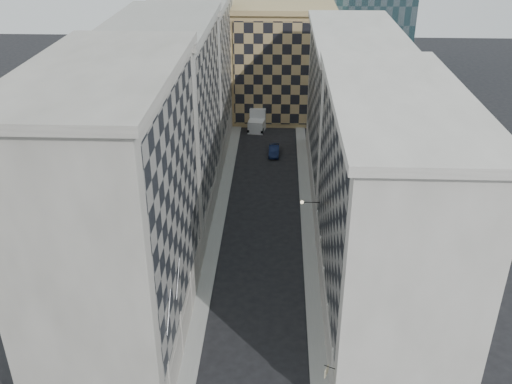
# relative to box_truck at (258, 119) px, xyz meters

# --- Properties ---
(sidewalk_west) EXTENTS (1.50, 100.00, 0.15)m
(sidewalk_west) POSITION_rel_box_truck_xyz_m (-3.59, -31.23, -1.43)
(sidewalk_west) COLOR gray
(sidewalk_west) RESTS_ON ground
(sidewalk_east) EXTENTS (1.50, 100.00, 0.15)m
(sidewalk_east) POSITION_rel_box_truck_xyz_m (6.91, -31.23, -1.43)
(sidewalk_east) COLOR gray
(sidewalk_east) RESTS_ON ground
(bldg_left_a) EXTENTS (10.80, 22.80, 23.70)m
(bldg_left_a) POSITION_rel_box_truck_xyz_m (-9.22, -50.23, 10.32)
(bldg_left_a) COLOR gray
(bldg_left_a) RESTS_ON ground
(bldg_left_b) EXTENTS (10.80, 22.80, 22.70)m
(bldg_left_b) POSITION_rel_box_truck_xyz_m (-9.22, -28.23, 9.82)
(bldg_left_b) COLOR gray
(bldg_left_b) RESTS_ON ground
(bldg_left_c) EXTENTS (10.80, 22.80, 21.70)m
(bldg_left_c) POSITION_rel_box_truck_xyz_m (-9.22, -6.23, 9.32)
(bldg_left_c) COLOR gray
(bldg_left_c) RESTS_ON ground
(bldg_right_a) EXTENTS (10.80, 26.80, 20.70)m
(bldg_right_a) POSITION_rel_box_truck_xyz_m (12.54, -46.23, 8.82)
(bldg_right_a) COLOR #B4AEA5
(bldg_right_a) RESTS_ON ground
(bldg_right_b) EXTENTS (10.80, 28.80, 19.70)m
(bldg_right_b) POSITION_rel_box_truck_xyz_m (12.55, -19.23, 8.35)
(bldg_right_b) COLOR #B4AEA5
(bldg_right_b) RESTS_ON ground
(tan_block) EXTENTS (16.80, 14.80, 18.80)m
(tan_block) POSITION_rel_box_truck_xyz_m (3.66, 6.66, 7.93)
(tan_block) COLOR tan
(tan_block) RESTS_ON ground
(flagpoles_left) EXTENTS (0.10, 6.33, 2.33)m
(flagpoles_left) POSITION_rel_box_truck_xyz_m (-4.24, -55.23, 6.50)
(flagpoles_left) COLOR gray
(flagpoles_left) RESTS_ON ground
(bracket_lamp) EXTENTS (1.98, 0.36, 0.36)m
(bracket_lamp) POSITION_rel_box_truck_xyz_m (6.04, -37.23, 4.70)
(bracket_lamp) COLOR black
(bracket_lamp) RESTS_ON ground
(box_truck) EXTENTS (3.34, 6.56, 3.45)m
(box_truck) POSITION_rel_box_truck_xyz_m (0.00, 0.00, 0.00)
(box_truck) COLOR silver
(box_truck) RESTS_ON ground
(dark_car) EXTENTS (1.52, 4.28, 1.41)m
(dark_car) POSITION_rel_box_truck_xyz_m (2.71, -11.29, -0.80)
(dark_car) COLOR #0F1939
(dark_car) RESTS_ON ground
(shop_sign) EXTENTS (0.78, 0.69, 0.81)m
(shop_sign) POSITION_rel_box_truck_xyz_m (7.08, -58.23, 2.33)
(shop_sign) COLOR black
(shop_sign) RESTS_ON ground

